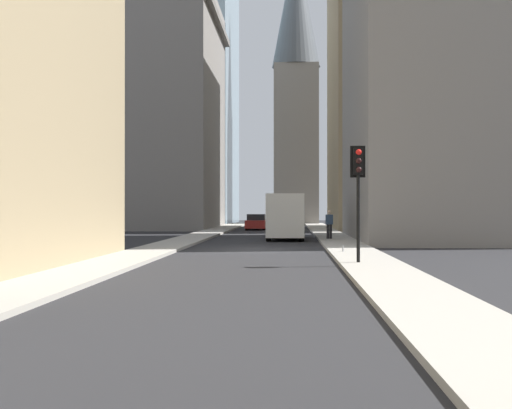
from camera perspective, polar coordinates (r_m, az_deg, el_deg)
name	(u,v)px	position (r m, az deg, el deg)	size (l,w,h in m)	color
ground_plane	(255,249)	(29.78, -0.10, -4.17)	(135.00, 135.00, 0.00)	#262628
sidewalk_right	(163,247)	(30.37, -8.62, -3.96)	(90.00, 2.20, 0.14)	#A8A399
sidewalk_left	(348,248)	(29.85, 8.58, -4.02)	(90.00, 2.20, 0.14)	#A8A399
building_left_far	(386,85)	(59.51, 11.96, 10.82)	(15.44, 10.50, 26.92)	#9E8966
building_left_midfar	(434,19)	(41.16, 16.20, 16.24)	(15.36, 10.00, 27.43)	gray
building_right_far	(166,112)	(61.75, -8.40, 8.47)	(17.32, 10.50, 22.79)	gray
glass_tower_distant	(178,3)	(83.07, -7.22, 18.10)	(18.82, 14.00, 56.41)	#8CA8B7
church_spire	(296,75)	(76.74, 3.75, 11.92)	(5.87, 5.87, 34.83)	gray
delivery_truck	(285,216)	(38.77, 2.75, -1.11)	(6.46, 2.25, 2.84)	silver
sedan_red	(256,222)	(55.58, 0.01, -1.68)	(4.30, 1.78, 1.42)	maroon
traffic_light_foreground	(358,176)	(21.35, 9.47, 2.60)	(0.43, 0.52, 4.02)	black
pedestrian	(329,223)	(37.22, 6.82, -1.73)	(0.26, 0.44, 1.71)	black
discarded_bottle	(343,249)	(26.50, 8.08, -4.11)	(0.07, 0.07, 0.27)	#999EA3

